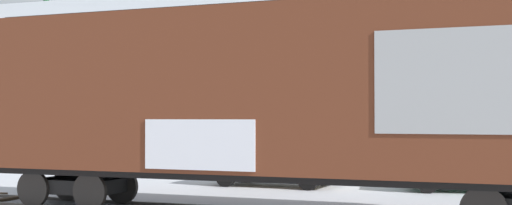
{
  "coord_description": "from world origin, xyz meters",
  "views": [
    {
      "loc": [
        6.72,
        -15.24,
        2.29
      ],
      "look_at": [
        0.08,
        2.3,
        2.67
      ],
      "focal_mm": 49.22,
      "sensor_mm": 36.0,
      "label": 1
    }
  ],
  "objects": [
    {
      "name": "freight_car",
      "position": [
        1.45,
        -0.0,
        2.8
      ],
      "size": [
        16.17,
        3.15,
        4.95
      ],
      "color": "#5B2B19",
      "rests_on": "ground_plane"
    },
    {
      "name": "hillside",
      "position": [
        0.01,
        57.28,
        6.7
      ],
      "size": [
        130.21,
        34.52,
        18.25
      ],
      "color": "silver",
      "rests_on": "ground_plane"
    },
    {
      "name": "parked_car_tan",
      "position": [
        -0.92,
        6.62,
        0.87
      ],
      "size": [
        4.22,
        2.06,
        1.77
      ],
      "color": "#9E8966",
      "rests_on": "ground_plane"
    },
    {
      "name": "flagpole",
      "position": [
        0.2,
        13.37,
        5.28
      ],
      "size": [
        0.67,
        1.32,
        8.47
      ],
      "color": "silver",
      "rests_on": "ground_plane"
    },
    {
      "name": "parked_car_green",
      "position": [
        5.37,
        7.22,
        0.83
      ],
      "size": [
        4.52,
        2.42,
        1.66
      ],
      "color": "#1E5933",
      "rests_on": "ground_plane"
    }
  ]
}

